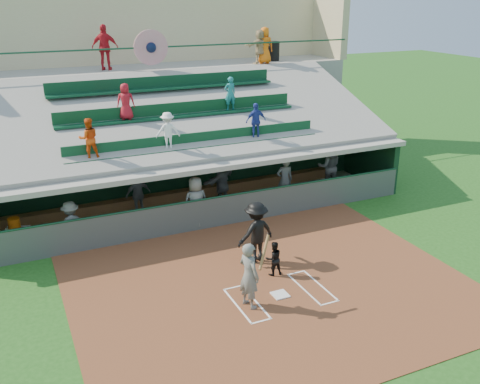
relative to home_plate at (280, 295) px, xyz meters
name	(u,v)px	position (x,y,z in m)	size (l,w,h in m)	color
ground	(280,296)	(0.00, 0.00, -0.04)	(100.00, 100.00, 0.00)	#1D4F16
dirt_slab	(272,287)	(0.00, 0.50, -0.03)	(11.00, 9.00, 0.02)	brown
home_plate	(280,295)	(0.00, 0.00, 0.00)	(0.43, 0.43, 0.03)	silver
batters_box_chalk	(280,295)	(0.00, 0.00, -0.01)	(2.65, 1.85, 0.01)	white
dugout_floor	(196,210)	(0.00, 6.75, -0.02)	(16.00, 3.50, 0.04)	gray
concourse_slab	(146,116)	(0.00, 13.50, 2.26)	(20.00, 3.00, 4.60)	gray
grandstand	(165,131)	(-0.01, 10.51, 2.23)	(20.40, 10.40, 7.80)	#4D524D
batter_at_plate	(249,275)	(-1.01, -0.12, 0.91)	(0.93, 0.80, 1.95)	#565954
catcher	(274,258)	(0.36, 1.10, 0.51)	(0.51, 0.40, 1.05)	black
home_umpire	(256,232)	(0.27, 2.09, 0.95)	(1.25, 0.72, 1.94)	black
dugout_bench	(179,196)	(-0.29, 7.89, 0.21)	(13.71, 0.41, 0.41)	#956336
white_table	(18,238)	(-6.37, 6.08, 0.33)	(0.74, 0.55, 0.64)	white
water_cooler	(14,224)	(-6.41, 6.09, 0.84)	(0.38, 0.38, 0.38)	#D55C0C
dugout_player_a	(71,225)	(-4.74, 5.38, 0.79)	(1.02, 0.58, 1.57)	#50534E
dugout_player_b	(138,194)	(-2.11, 7.09, 0.83)	(0.97, 0.40, 1.65)	#585A55
dugout_player_c	(196,202)	(-0.53, 5.25, 0.93)	(0.90, 0.59, 1.84)	#5D605A
dugout_player_d	(222,180)	(1.12, 6.86, 0.98)	(1.82, 0.58, 1.96)	#555753
dugout_player_e	(285,180)	(3.43, 6.04, 0.92)	(0.67, 0.44, 1.83)	#5E615B
dugout_player_f	(329,167)	(5.84, 6.57, 1.00)	(0.97, 0.75, 1.99)	#575954
trash_bin	(273,51)	(6.56, 13.14, 5.03)	(0.62, 0.62, 0.94)	black
concourse_staff_a	(105,47)	(-1.74, 13.11, 5.54)	(1.14, 0.47, 1.94)	red
concourse_staff_b	(265,45)	(5.64, 12.30, 5.42)	(0.83, 0.54, 1.70)	orange
concourse_staff_c	(260,47)	(5.38, 12.29, 5.36)	(1.48, 0.47, 1.60)	tan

